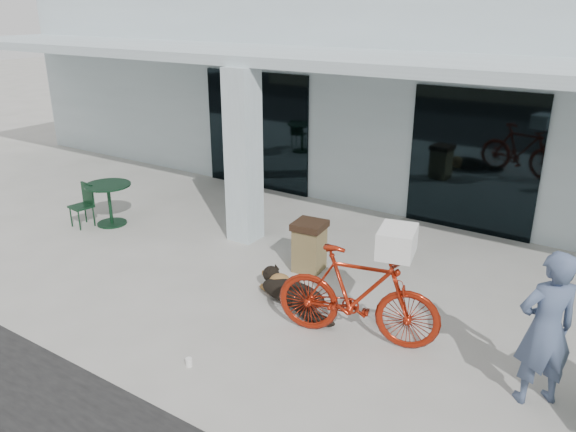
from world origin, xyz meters
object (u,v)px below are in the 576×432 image
Objects in this scene: cafe_chair_near at (81,206)px; trash_receptacle at (309,246)px; cafe_table_near at (110,204)px; dog at (293,292)px; bicycle at (357,295)px; person at (546,329)px.

trash_receptacle is at bearing 17.24° from cafe_chair_near.
cafe_table_near is 1.05× the size of trash_receptacle.
trash_receptacle is (-0.40, 1.10, 0.22)m from dog.
dog is at bearing 4.30° from cafe_chair_near.
bicycle is 2.40× the size of cafe_table_near.
bicycle is at bearing -41.76° from trash_receptacle.
person is at bearing -20.40° from trash_receptacle.
cafe_chair_near is at bearing 71.42° from bicycle.
person reaches higher than dog.
cafe_chair_near is 4.80m from trash_receptacle.
dog is at bearing -44.50° from person.
trash_receptacle is (-3.76, 1.40, -0.48)m from person.
person is 4.04m from trash_receptacle.
bicycle is 1.29m from dog.
person reaches higher than cafe_table_near.
person is at bearing -6.95° from cafe_table_near.
person is (8.12, -0.99, 0.48)m from cafe_table_near.
person is (3.37, -0.30, 0.69)m from dog.
cafe_chair_near is (-5.13, 0.30, 0.22)m from dog.
cafe_chair_near is (-6.30, 0.60, -0.22)m from bicycle.
bicycle reaches higher than cafe_chair_near.
cafe_chair_near is at bearing -43.45° from person.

